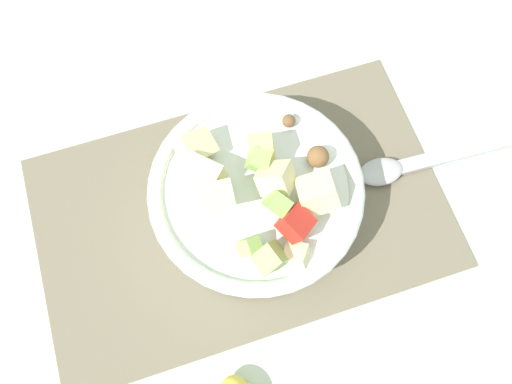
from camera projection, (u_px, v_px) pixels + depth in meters
name	position (u px, v px, depth m)	size (l,w,h in m)	color
ground_plane	(241.00, 212.00, 0.63)	(2.40, 2.40, 0.00)	silver
placemat	(241.00, 211.00, 0.63)	(0.49, 0.30, 0.01)	#756B56
salad_bowl	(256.00, 195.00, 0.59)	(0.24, 0.24, 0.11)	white
serving_spoon	(416.00, 163.00, 0.64)	(0.22, 0.04, 0.01)	#B7B7BC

